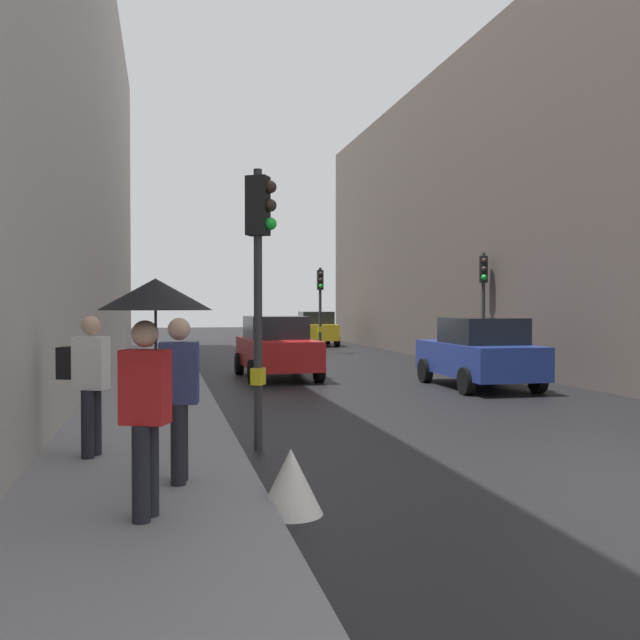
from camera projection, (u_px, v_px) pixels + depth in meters
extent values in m
plane|color=black|center=(634.00, 473.00, 8.57)|extent=(120.00, 120.00, 0.00)
cube|color=gray|center=(148.00, 411.00, 13.12)|extent=(2.59, 40.00, 0.16)
cube|color=#5B514C|center=(601.00, 213.00, 26.46)|extent=(12.00, 34.90, 11.14)
cylinder|color=#2D2D2D|center=(320.00, 311.00, 29.76)|extent=(0.12, 0.12, 3.68)
cube|color=black|center=(320.00, 280.00, 29.74)|extent=(0.25, 0.31, 0.84)
cube|color=yellow|center=(320.00, 329.00, 29.78)|extent=(0.21, 0.17, 0.24)
sphere|color=#2D231E|center=(321.00, 274.00, 29.54)|extent=(0.18, 0.18, 0.18)
sphere|color=#2D231E|center=(321.00, 280.00, 29.55)|extent=(0.18, 0.18, 0.18)
sphere|color=green|center=(321.00, 286.00, 29.55)|extent=(0.18, 0.18, 0.18)
cylinder|color=#2D2D2D|center=(258.00, 310.00, 9.96)|extent=(0.12, 0.12, 4.00)
cube|color=black|center=(258.00, 206.00, 9.93)|extent=(0.38, 0.36, 0.84)
cube|color=yellow|center=(258.00, 376.00, 9.97)|extent=(0.24, 0.25, 0.24)
sphere|color=#2D231E|center=(270.00, 187.00, 9.87)|extent=(0.18, 0.18, 0.18)
sphere|color=#2D231E|center=(270.00, 205.00, 9.87)|extent=(0.18, 0.18, 0.18)
sphere|color=green|center=(270.00, 224.00, 9.88)|extent=(0.18, 0.18, 0.18)
cylinder|color=#2D2D2D|center=(483.00, 312.00, 22.16)|extent=(0.12, 0.12, 3.74)
cube|color=black|center=(483.00, 269.00, 22.13)|extent=(0.32, 0.36, 0.84)
cube|color=yellow|center=(483.00, 338.00, 22.18)|extent=(0.24, 0.21, 0.24)
sphere|color=#2D231E|center=(484.00, 261.00, 21.94)|extent=(0.18, 0.18, 0.18)
sphere|color=#2D231E|center=(484.00, 269.00, 21.94)|extent=(0.18, 0.18, 0.18)
sphere|color=green|center=(484.00, 277.00, 21.95)|extent=(0.18, 0.18, 0.18)
cube|color=navy|center=(478.00, 359.00, 17.60)|extent=(1.87, 4.23, 0.80)
cube|color=black|center=(482.00, 331.00, 17.34)|extent=(1.63, 2.03, 0.64)
cylinder|color=black|center=(425.00, 371.00, 18.75)|extent=(0.23, 0.64, 0.64)
cylinder|color=black|center=(487.00, 369.00, 19.12)|extent=(0.23, 0.64, 0.64)
cylinder|color=black|center=(466.00, 381.00, 16.11)|extent=(0.23, 0.64, 0.64)
cylinder|color=black|center=(538.00, 379.00, 16.47)|extent=(0.23, 0.64, 0.64)
cube|color=red|center=(277.00, 353.00, 19.90)|extent=(1.91, 4.25, 0.80)
cube|color=black|center=(275.00, 327.00, 20.13)|extent=(1.65, 2.04, 0.64)
cylinder|color=black|center=(319.00, 370.00, 18.83)|extent=(0.24, 0.65, 0.64)
cylinder|color=black|center=(253.00, 372.00, 18.38)|extent=(0.24, 0.65, 0.64)
cylinder|color=black|center=(298.00, 362.00, 21.44)|extent=(0.24, 0.65, 0.64)
cylinder|color=black|center=(239.00, 364.00, 21.00)|extent=(0.24, 0.65, 0.64)
cube|color=yellow|center=(315.00, 332.00, 36.33)|extent=(2.04, 4.30, 0.80)
cube|color=black|center=(316.00, 318.00, 36.07)|extent=(1.71, 2.09, 0.64)
cylinder|color=black|center=(295.00, 338.00, 37.52)|extent=(0.26, 0.65, 0.64)
cylinder|color=black|center=(328.00, 338.00, 37.82)|extent=(0.26, 0.65, 0.64)
cylinder|color=black|center=(302.00, 341.00, 34.86)|extent=(0.26, 0.65, 0.64)
cylinder|color=black|center=(337.00, 340.00, 35.15)|extent=(0.26, 0.65, 0.64)
cylinder|color=black|center=(150.00, 469.00, 6.31)|extent=(0.16, 0.16, 0.85)
cylinder|color=black|center=(141.00, 474.00, 6.11)|extent=(0.16, 0.16, 0.85)
cube|color=red|center=(145.00, 387.00, 6.19)|extent=(0.47, 0.39, 0.66)
sphere|color=tan|center=(145.00, 334.00, 6.18)|extent=(0.24, 0.24, 0.24)
cylinder|color=black|center=(156.00, 359.00, 6.17)|extent=(0.02, 0.02, 0.90)
cone|color=black|center=(156.00, 294.00, 6.16)|extent=(1.00, 1.00, 0.28)
cylinder|color=black|center=(181.00, 441.00, 7.59)|extent=(0.16, 0.16, 0.85)
cylinder|color=black|center=(178.00, 445.00, 7.39)|extent=(0.16, 0.16, 0.85)
cube|color=navy|center=(179.00, 373.00, 7.48)|extent=(0.44, 0.32, 0.66)
sphere|color=tan|center=(179.00, 329.00, 7.47)|extent=(0.24, 0.24, 0.24)
cube|color=black|center=(151.00, 373.00, 7.46)|extent=(0.24, 0.31, 0.40)
cylinder|color=black|center=(95.00, 422.00, 8.88)|extent=(0.16, 0.16, 0.85)
cylinder|color=black|center=(88.00, 424.00, 8.68)|extent=(0.16, 0.16, 0.85)
cube|color=silver|center=(91.00, 363.00, 8.76)|extent=(0.47, 0.39, 0.66)
sphere|color=tan|center=(91.00, 326.00, 8.75)|extent=(0.24, 0.24, 0.24)
cube|color=black|center=(69.00, 363.00, 8.81)|extent=(0.29, 0.33, 0.40)
cone|color=silver|center=(291.00, 481.00, 6.89)|extent=(0.64, 0.64, 0.65)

